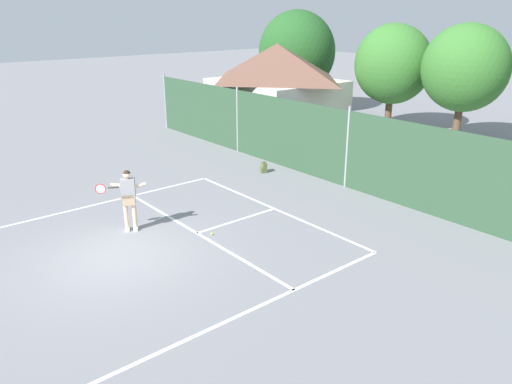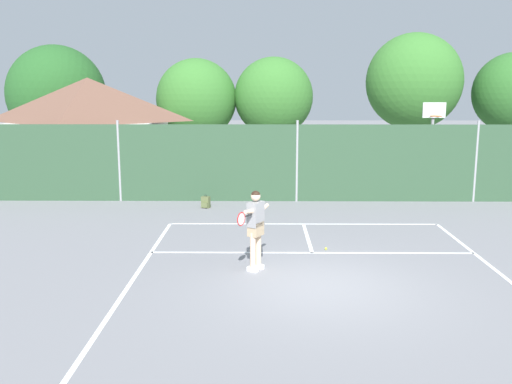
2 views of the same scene
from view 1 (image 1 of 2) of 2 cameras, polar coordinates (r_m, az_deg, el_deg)
ground_plane at (r=13.61m, az=-15.62°, el=-7.35°), size 120.00×120.00×0.00m
court_markings at (r=13.84m, az=-13.18°, el=-6.63°), size 8.30×11.10×0.01m
chainlink_fence at (r=18.28m, az=10.43°, el=4.83°), size 26.09×0.09×2.97m
clubhouse_building at (r=27.40m, az=2.38°, el=12.12°), size 6.55×5.86×4.55m
treeline_backdrop at (r=25.59m, az=22.71°, el=13.55°), size 27.95×4.52×6.85m
tennis_player at (r=14.79m, az=-14.48°, el=-0.33°), size 0.70×1.31×1.85m
tennis_ball at (r=14.47m, az=-5.11°, el=-4.82°), size 0.07×0.07×0.07m
backpack_olive at (r=19.99m, az=0.89°, el=2.82°), size 0.32×0.31×0.46m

